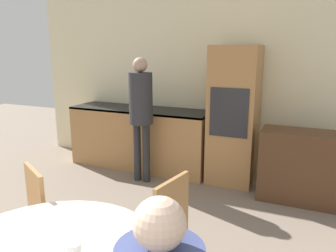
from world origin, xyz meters
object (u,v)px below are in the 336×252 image
chair_far_right (160,229)px  person_standing (141,106)px  oven_unit (234,116)px  sideboard (308,167)px  cup (74,251)px  chair_far_left (24,223)px

chair_far_right → person_standing: size_ratio=0.55×
oven_unit → sideboard: oven_unit is taller
person_standing → cup: size_ratio=19.57×
oven_unit → sideboard: (0.93, -0.28, -0.47)m
chair_far_right → oven_unit: bearing=-168.9°
chair_far_left → chair_far_right: size_ratio=1.00×
oven_unit → person_standing: (-1.09, -0.50, 0.13)m
chair_far_right → sideboard: bearing=166.1°
chair_far_left → person_standing: person_standing is taller
chair_far_right → cup: chair_far_right is taller
sideboard → chair_far_right: size_ratio=1.19×
oven_unit → chair_far_right: size_ratio=1.98×
oven_unit → sideboard: bearing=-16.7°
oven_unit → person_standing: 1.20m
oven_unit → cup: oven_unit is taller
chair_far_right → cup: size_ratio=10.77×
cup → chair_far_left: bearing=151.5°
oven_unit → chair_far_right: oven_unit is taller
sideboard → chair_far_left: 2.97m
chair_far_left → oven_unit: bearing=99.5°
sideboard → chair_far_left: (-1.85, -2.32, 0.09)m
sideboard → cup: 2.98m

